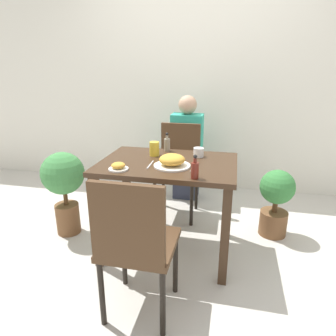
{
  "coord_description": "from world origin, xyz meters",
  "views": [
    {
      "loc": [
        0.47,
        -2.12,
        1.45
      ],
      "look_at": [
        0.0,
        0.0,
        0.72
      ],
      "focal_mm": 32.0,
      "sensor_mm": 36.0,
      "label": 1
    }
  ],
  "objects_px": {
    "condiment_bottle": "(167,144)",
    "potted_plant_right": "(276,199)",
    "food_plate": "(172,161)",
    "potted_plant_left": "(64,182)",
    "chair_far": "(178,164)",
    "sauce_bottle": "(195,169)",
    "juice_glass": "(154,149)",
    "person_figure": "(187,149)",
    "drink_cup": "(199,152)",
    "chair_near": "(135,241)",
    "side_plate": "(118,167)"
  },
  "relations": [
    {
      "from": "condiment_bottle",
      "to": "potted_plant_right",
      "type": "xyz_separation_m",
      "value": [
        0.95,
        0.15,
        -0.48
      ]
    },
    {
      "from": "food_plate",
      "to": "potted_plant_left",
      "type": "height_order",
      "value": "food_plate"
    },
    {
      "from": "potted_plant_right",
      "to": "chair_far",
      "type": "bearing_deg",
      "value": 164.62
    },
    {
      "from": "sauce_bottle",
      "to": "juice_glass",
      "type": "bearing_deg",
      "value": 130.78
    },
    {
      "from": "potted_plant_left",
      "to": "person_figure",
      "type": "relative_size",
      "value": 0.65
    },
    {
      "from": "drink_cup",
      "to": "sauce_bottle",
      "type": "distance_m",
      "value": 0.5
    },
    {
      "from": "chair_far",
      "to": "food_plate",
      "type": "height_order",
      "value": "chair_far"
    },
    {
      "from": "potted_plant_left",
      "to": "potted_plant_right",
      "type": "relative_size",
      "value": 1.24
    },
    {
      "from": "potted_plant_left",
      "to": "potted_plant_right",
      "type": "bearing_deg",
      "value": 11.54
    },
    {
      "from": "chair_near",
      "to": "sauce_bottle",
      "type": "xyz_separation_m",
      "value": [
        0.27,
        0.42,
        0.31
      ]
    },
    {
      "from": "chair_far",
      "to": "condiment_bottle",
      "type": "distance_m",
      "value": 0.51
    },
    {
      "from": "drink_cup",
      "to": "sauce_bottle",
      "type": "xyz_separation_m",
      "value": [
        0.04,
        -0.5,
        0.03
      ]
    },
    {
      "from": "sauce_bottle",
      "to": "side_plate",
      "type": "bearing_deg",
      "value": 174.53
    },
    {
      "from": "chair_near",
      "to": "potted_plant_right",
      "type": "relative_size",
      "value": 1.5
    },
    {
      "from": "chair_far",
      "to": "potted_plant_left",
      "type": "bearing_deg",
      "value": -145.16
    },
    {
      "from": "chair_near",
      "to": "potted_plant_left",
      "type": "distance_m",
      "value": 1.23
    },
    {
      "from": "chair_near",
      "to": "drink_cup",
      "type": "height_order",
      "value": "chair_near"
    },
    {
      "from": "chair_far",
      "to": "potted_plant_left",
      "type": "height_order",
      "value": "chair_far"
    },
    {
      "from": "food_plate",
      "to": "potted_plant_left",
      "type": "distance_m",
      "value": 1.07
    },
    {
      "from": "potted_plant_right",
      "to": "condiment_bottle",
      "type": "bearing_deg",
      "value": -171.24
    },
    {
      "from": "potted_plant_left",
      "to": "food_plate",
      "type": "bearing_deg",
      "value": -9.88
    },
    {
      "from": "sauce_bottle",
      "to": "drink_cup",
      "type": "bearing_deg",
      "value": 94.25
    },
    {
      "from": "chair_near",
      "to": "potted_plant_right",
      "type": "height_order",
      "value": "chair_near"
    },
    {
      "from": "side_plate",
      "to": "juice_glass",
      "type": "relative_size",
      "value": 1.24
    },
    {
      "from": "drink_cup",
      "to": "potted_plant_left",
      "type": "xyz_separation_m",
      "value": [
        -1.16,
        -0.11,
        -0.31
      ]
    },
    {
      "from": "potted_plant_left",
      "to": "chair_near",
      "type": "bearing_deg",
      "value": -40.88
    },
    {
      "from": "juice_glass",
      "to": "potted_plant_right",
      "type": "height_order",
      "value": "juice_glass"
    },
    {
      "from": "drink_cup",
      "to": "chair_near",
      "type": "bearing_deg",
      "value": -104.16
    },
    {
      "from": "chair_near",
      "to": "food_plate",
      "type": "height_order",
      "value": "chair_near"
    },
    {
      "from": "food_plate",
      "to": "side_plate",
      "type": "height_order",
      "value": "food_plate"
    },
    {
      "from": "juice_glass",
      "to": "drink_cup",
      "type": "bearing_deg",
      "value": 7.05
    },
    {
      "from": "chair_near",
      "to": "drink_cup",
      "type": "bearing_deg",
      "value": -104.16
    },
    {
      "from": "sauce_bottle",
      "to": "potted_plant_left",
      "type": "bearing_deg",
      "value": 162.32
    },
    {
      "from": "chair_near",
      "to": "juice_glass",
      "type": "distance_m",
      "value": 0.94
    },
    {
      "from": "juice_glass",
      "to": "chair_far",
      "type": "bearing_deg",
      "value": 80.4
    },
    {
      "from": "chair_near",
      "to": "potted_plant_left",
      "type": "bearing_deg",
      "value": -40.88
    },
    {
      "from": "potted_plant_left",
      "to": "potted_plant_right",
      "type": "xyz_separation_m",
      "value": [
        1.83,
        0.37,
        -0.14
      ]
    },
    {
      "from": "condiment_bottle",
      "to": "potted_plant_left",
      "type": "distance_m",
      "value": 0.97
    },
    {
      "from": "food_plate",
      "to": "side_plate",
      "type": "relative_size",
      "value": 1.9
    },
    {
      "from": "food_plate",
      "to": "juice_glass",
      "type": "bearing_deg",
      "value": 128.82
    },
    {
      "from": "side_plate",
      "to": "drink_cup",
      "type": "height_order",
      "value": "drink_cup"
    },
    {
      "from": "juice_glass",
      "to": "potted_plant_right",
      "type": "xyz_separation_m",
      "value": [
        1.02,
        0.3,
        -0.48
      ]
    },
    {
      "from": "condiment_bottle",
      "to": "potted_plant_right",
      "type": "bearing_deg",
      "value": 8.76
    },
    {
      "from": "food_plate",
      "to": "drink_cup",
      "type": "bearing_deg",
      "value": 61.75
    },
    {
      "from": "chair_far",
      "to": "drink_cup",
      "type": "distance_m",
      "value": 0.64
    },
    {
      "from": "person_figure",
      "to": "sauce_bottle",
      "type": "bearing_deg",
      "value": -78.91
    },
    {
      "from": "sauce_bottle",
      "to": "condiment_bottle",
      "type": "distance_m",
      "value": 0.69
    },
    {
      "from": "side_plate",
      "to": "condiment_bottle",
      "type": "relative_size",
      "value": 0.87
    },
    {
      "from": "potted_plant_right",
      "to": "person_figure",
      "type": "bearing_deg",
      "value": 144.3
    },
    {
      "from": "condiment_bottle",
      "to": "person_figure",
      "type": "relative_size",
      "value": 0.14
    }
  ]
}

